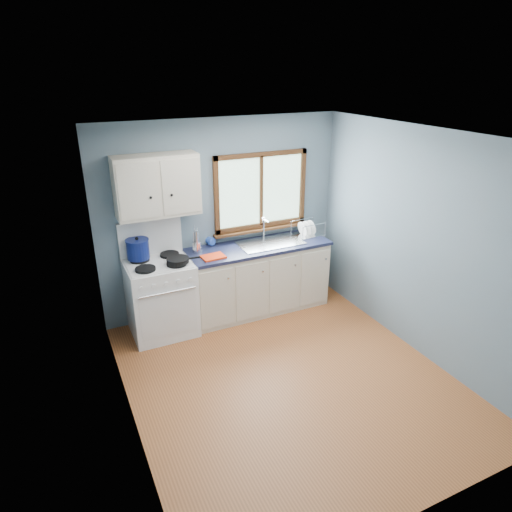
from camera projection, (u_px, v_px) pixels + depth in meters
name	position (u px, v px, depth m)	size (l,w,h in m)	color
floor	(288.00, 378.00, 4.84)	(3.20, 3.60, 0.02)	#A35A2D
ceiling	(296.00, 136.00, 3.86)	(3.20, 3.60, 0.02)	white
wall_back	(222.00, 218.00, 5.86)	(3.20, 0.02, 2.50)	slate
wall_front	(434.00, 380.00, 2.84)	(3.20, 0.02, 2.50)	slate
wall_left	(119.00, 306.00, 3.72)	(0.02, 3.60, 2.50)	slate
wall_right	(420.00, 244.00, 4.99)	(0.02, 3.60, 2.50)	slate
gas_range	(161.00, 296.00, 5.50)	(0.76, 0.69, 1.36)	white
base_cabinets	(258.00, 281.00, 6.06)	(1.85, 0.60, 0.88)	beige
countertop	(258.00, 247.00, 5.87)	(1.89, 0.64, 0.04)	#151931
sink	(270.00, 247.00, 5.96)	(0.84, 0.46, 0.44)	silver
window	(261.00, 196.00, 5.95)	(1.36, 0.10, 1.03)	#9EC6A8
upper_cabinets	(157.00, 186.00, 5.16)	(0.95, 0.35, 0.70)	beige
skillet	(178.00, 260.00, 5.25)	(0.40, 0.28, 0.05)	black
stockpot	(138.00, 249.00, 5.33)	(0.29, 0.29, 0.27)	#0D1752
utensil_crock	(197.00, 247.00, 5.62)	(0.14, 0.14, 0.35)	silver
thermos	(196.00, 242.00, 5.56)	(0.07, 0.07, 0.29)	silver
soap_bottle	(212.00, 236.00, 5.77)	(0.11, 0.11, 0.28)	#294DAF
dish_towel	(213.00, 257.00, 5.49)	(0.28, 0.20, 0.02)	#F13A13
dish_rack	(307.00, 231.00, 6.20)	(0.41, 0.33, 0.20)	silver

